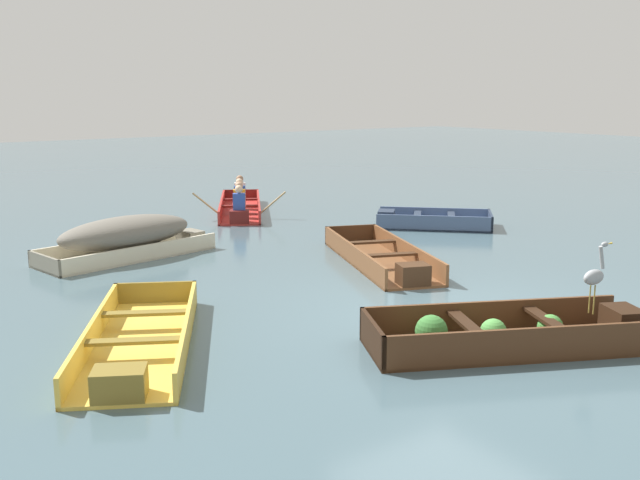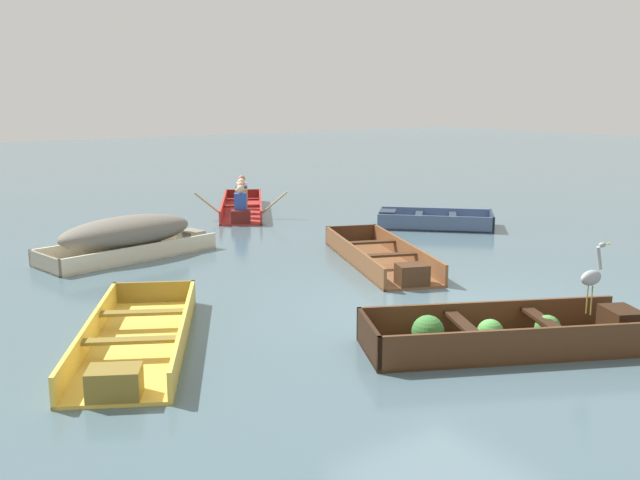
{
  "view_description": "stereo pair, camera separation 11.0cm",
  "coord_description": "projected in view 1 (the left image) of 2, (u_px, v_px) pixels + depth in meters",
  "views": [
    {
      "loc": [
        -6.82,
        -6.47,
        2.96
      ],
      "look_at": [
        0.57,
        3.72,
        0.35
      ],
      "focal_mm": 40.0,
      "sensor_mm": 36.0,
      "label": 1
    },
    {
      "loc": [
        -6.73,
        -6.54,
        2.96
      ],
      "look_at": [
        0.57,
        3.72,
        0.35
      ],
      "focal_mm": 40.0,
      "sensor_mm": 36.0,
      "label": 2
    }
  ],
  "objects": [
    {
      "name": "ground_plane",
      "position": [
        447.0,
        315.0,
        9.65
      ],
      "size": [
        80.0,
        80.0,
        0.0
      ],
      "primitive_type": "plane",
      "color": "#47606B"
    },
    {
      "name": "dinghy_dark_varnish_foreground",
      "position": [
        510.0,
        334.0,
        8.42
      ],
      "size": [
        3.46,
        2.47,
        0.42
      ],
      "color": "#4C2D19",
      "rests_on": "ground"
    },
    {
      "name": "skiff_yellow_near_moored",
      "position": [
        139.0,
        342.0,
        8.3
      ],
      "size": [
        2.68,
        3.56,
        0.33
      ],
      "color": "#E5BC47",
      "rests_on": "ground"
    },
    {
      "name": "skiff_wooden_brown_mid_moored",
      "position": [
        382.0,
        258.0,
        12.44
      ],
      "size": [
        2.3,
        3.72,
        0.36
      ],
      "color": "brown",
      "rests_on": "ground"
    },
    {
      "name": "skiff_slate_blue_far_moored",
      "position": [
        428.0,
        221.0,
        16.02
      ],
      "size": [
        2.6,
        2.6,
        0.35
      ],
      "color": "#475B7F",
      "rests_on": "ground"
    },
    {
      "name": "skiff_cream_outer_moored",
      "position": [
        127.0,
        235.0,
        12.98
      ],
      "size": [
        3.34,
        1.67,
        0.76
      ],
      "color": "beige",
      "rests_on": "ground"
    },
    {
      "name": "rowboat_red_with_crew",
      "position": [
        240.0,
        205.0,
        17.65
      ],
      "size": [
        2.84,
        3.74,
        0.9
      ],
      "color": "#AD2D28",
      "rests_on": "ground"
    },
    {
      "name": "heron_on_dinghy",
      "position": [
        595.0,
        275.0,
        8.25
      ],
      "size": [
        0.45,
        0.15,
        0.84
      ],
      "color": "olive",
      "rests_on": "dinghy_dark_varnish_foreground"
    }
  ]
}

